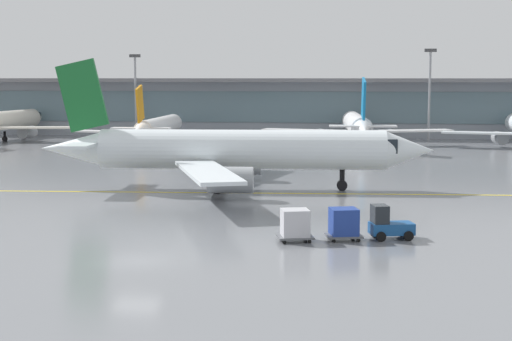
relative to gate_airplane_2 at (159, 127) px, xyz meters
name	(u,v)px	position (x,y,z in m)	size (l,w,h in m)	color
ground_plane	(136,261)	(17.24, -70.62, -2.64)	(400.00, 400.00, 0.00)	slate
taxiway_centreline_stripe	(239,193)	(18.79, -45.06, -2.64)	(110.00, 0.36, 0.01)	yellow
terminal_concourse	(292,106)	(17.24, 21.52, 2.28)	(210.09, 11.00, 9.60)	#8C939E
gate_airplane_2	(159,127)	(0.00, 0.00, 0.00)	(24.73, 26.55, 8.81)	white
gate_airplane_3	(357,125)	(28.18, 4.10, 0.29)	(27.38, 29.55, 9.78)	white
taxiing_regional_jet	(237,151)	(18.35, -43.10, 0.79)	(34.52, 32.00, 11.43)	white
baggage_tug	(388,224)	(30.78, -62.88, -1.75)	(2.87, 2.16, 2.10)	#194C8C
cargo_dolly_lead	(344,223)	(28.12, -63.59, -1.59)	(2.44, 2.08, 1.94)	#595B60
cargo_dolly_trailing	(295,224)	(25.24, -64.35, -1.59)	(2.44, 2.08, 1.94)	#595B60
apron_light_mast_1	(135,92)	(-7.51, 14.04, 4.77)	(1.80, 0.36, 13.45)	gray
apron_light_mast_2	(430,91)	(39.01, 11.95, 5.07)	(1.80, 0.36, 14.05)	gray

